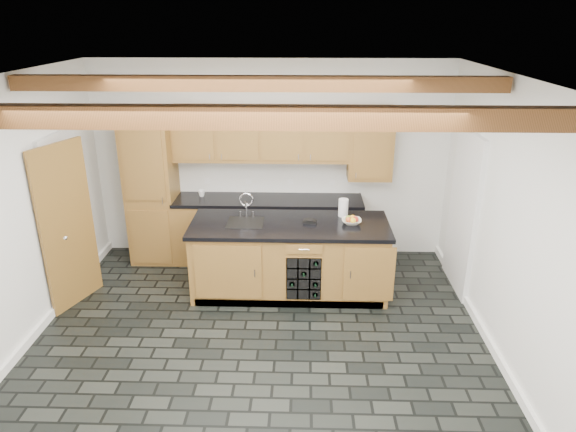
{
  "coord_description": "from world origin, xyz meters",
  "views": [
    {
      "loc": [
        0.46,
        -4.56,
        3.32
      ],
      "look_at": [
        0.29,
        0.8,
        1.22
      ],
      "focal_mm": 32.0,
      "sensor_mm": 36.0,
      "label": 1
    }
  ],
  "objects_px": {
    "fruit_bowl": "(352,221)",
    "paper_towel": "(343,208)",
    "island": "(290,258)",
    "kitchen_scale": "(310,221)"
  },
  "relations": [
    {
      "from": "fruit_bowl",
      "to": "paper_towel",
      "type": "relative_size",
      "value": 1.07
    },
    {
      "from": "island",
      "to": "fruit_bowl",
      "type": "distance_m",
      "value": 0.9
    },
    {
      "from": "kitchen_scale",
      "to": "fruit_bowl",
      "type": "relative_size",
      "value": 0.72
    },
    {
      "from": "island",
      "to": "paper_towel",
      "type": "relative_size",
      "value": 10.97
    },
    {
      "from": "island",
      "to": "fruit_bowl",
      "type": "bearing_deg",
      "value": 1.98
    },
    {
      "from": "island",
      "to": "kitchen_scale",
      "type": "relative_size",
      "value": 14.3
    },
    {
      "from": "island",
      "to": "kitchen_scale",
      "type": "distance_m",
      "value": 0.55
    },
    {
      "from": "kitchen_scale",
      "to": "paper_towel",
      "type": "distance_m",
      "value": 0.5
    },
    {
      "from": "island",
      "to": "paper_towel",
      "type": "xyz_separation_m",
      "value": [
        0.67,
        0.29,
        0.58
      ]
    },
    {
      "from": "fruit_bowl",
      "to": "paper_towel",
      "type": "xyz_separation_m",
      "value": [
        -0.09,
        0.26,
        0.08
      ]
    }
  ]
}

